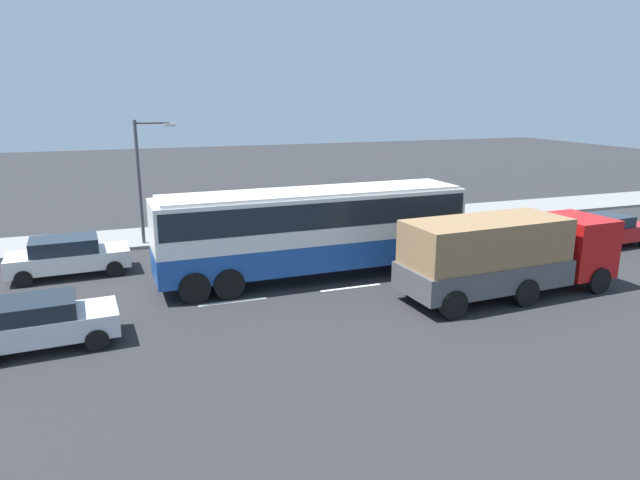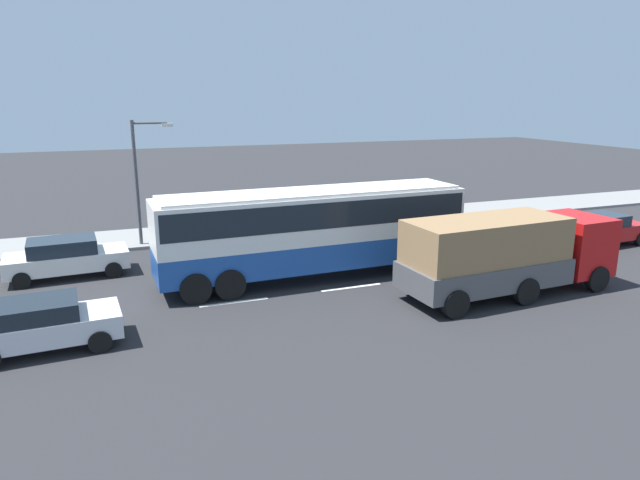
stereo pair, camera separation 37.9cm
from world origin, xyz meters
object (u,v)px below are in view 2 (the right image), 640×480
(cargo_truck, at_px, (507,252))
(car_silver_hatch, at_px, (42,324))
(street_lamp, at_px, (141,172))
(coach_bus, at_px, (314,224))
(car_white_minivan, at_px, (66,257))
(pedestrian_near_curb, at_px, (406,199))
(car_red_compact, at_px, (599,229))

(cargo_truck, height_order, car_silver_hatch, cargo_truck)
(street_lamp, bearing_deg, cargo_truck, -44.76)
(coach_bus, xyz_separation_m, street_lamp, (-5.79, 7.27, 1.38))
(coach_bus, distance_m, car_white_minivan, 9.83)
(coach_bus, distance_m, car_silver_hatch, 10.07)
(coach_bus, distance_m, pedestrian_near_curb, 12.90)
(car_white_minivan, distance_m, car_silver_hatch, 7.00)
(coach_bus, xyz_separation_m, pedestrian_near_curb, (9.15, 9.04, -1.11))
(coach_bus, height_order, pedestrian_near_curb, coach_bus)
(car_silver_hatch, bearing_deg, car_white_minivan, 84.12)
(car_red_compact, distance_m, street_lamp, 21.69)
(cargo_truck, relative_size, street_lamp, 1.43)
(street_lamp, bearing_deg, car_silver_hatch, -108.35)
(street_lamp, bearing_deg, coach_bus, -51.45)
(coach_bus, relative_size, cargo_truck, 1.47)
(car_red_compact, bearing_deg, street_lamp, 154.62)
(car_red_compact, height_order, pedestrian_near_curb, pedestrian_near_curb)
(car_red_compact, height_order, car_white_minivan, car_white_minivan)
(car_silver_hatch, relative_size, street_lamp, 0.72)
(pedestrian_near_curb, relative_size, street_lamp, 0.27)
(cargo_truck, distance_m, pedestrian_near_curb, 13.68)
(car_red_compact, height_order, street_lamp, street_lamp)
(coach_bus, bearing_deg, car_red_compact, -2.32)
(car_white_minivan, bearing_deg, pedestrian_near_curb, 13.26)
(cargo_truck, height_order, car_red_compact, cargo_truck)
(car_red_compact, xyz_separation_m, pedestrian_near_curb, (-5.24, 9.25, 0.24))
(car_red_compact, bearing_deg, pedestrian_near_curb, 114.49)
(pedestrian_near_curb, distance_m, street_lamp, 15.25)
(car_white_minivan, distance_m, pedestrian_near_curb, 19.03)
(cargo_truck, height_order, street_lamp, street_lamp)
(car_white_minivan, height_order, car_silver_hatch, car_white_minivan)
(coach_bus, xyz_separation_m, cargo_truck, (5.79, -4.22, -0.57))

